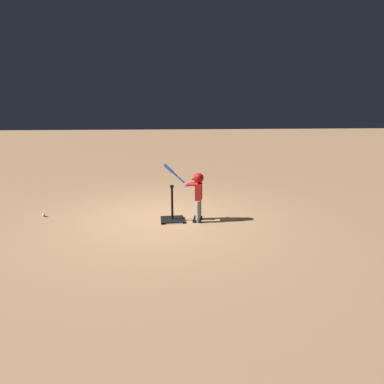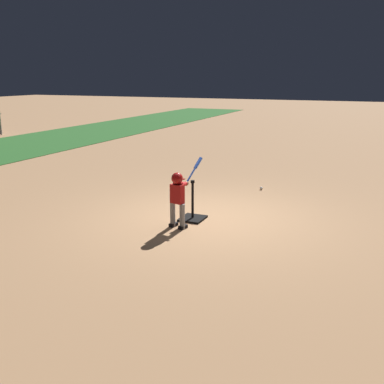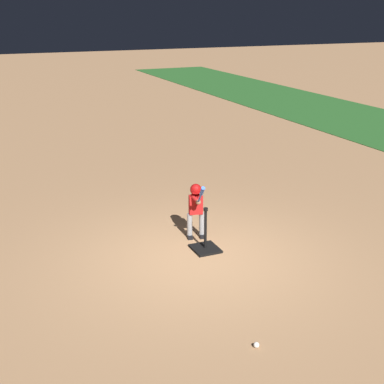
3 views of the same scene
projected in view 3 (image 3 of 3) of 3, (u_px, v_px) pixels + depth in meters
name	position (u px, v px, depth m)	size (l,w,h in m)	color
ground_plane	(199.00, 259.00, 9.03)	(90.00, 90.00, 0.00)	#AD7F56
home_plate	(206.00, 249.00, 9.36)	(0.44, 0.44, 0.02)	white
batting_tee	(205.00, 245.00, 9.33)	(0.50, 0.45, 0.78)	black
batter_child	(196.00, 205.00, 9.61)	(0.83, 0.38, 1.22)	gray
baseball	(256.00, 345.00, 6.66)	(0.07, 0.07, 0.07)	white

